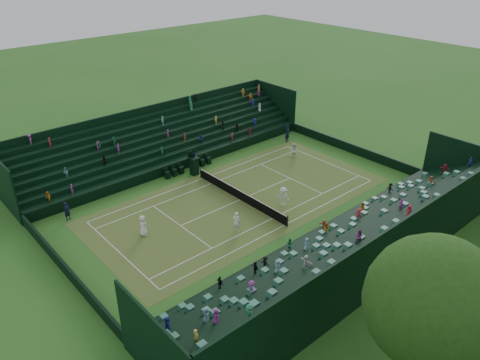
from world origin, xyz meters
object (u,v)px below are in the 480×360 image
at_px(umpire_chair, 194,164).
at_px(player_far_west, 294,151).
at_px(tennis_net, 240,195).
at_px(player_near_east, 237,222).
at_px(player_far_east, 283,196).
at_px(player_near_west, 143,226).

bearing_deg(umpire_chair, player_far_west, 69.22).
xyz_separation_m(tennis_net, player_near_east, (3.62, -3.52, 0.38)).
xyz_separation_m(tennis_net, umpire_chair, (-6.75, -0.07, 0.64)).
distance_m(player_near_east, player_far_west, 15.05).
height_order(umpire_chair, player_far_west, umpire_chair).
bearing_deg(player_near_east, player_far_east, -111.13).
distance_m(umpire_chair, player_near_west, 10.98).
height_order(umpire_chair, player_far_east, umpire_chair).
xyz_separation_m(umpire_chair, player_near_east, (10.37, -3.45, -0.26)).
xyz_separation_m(player_far_west, player_far_east, (6.06, -7.84, 0.02)).
distance_m(umpire_chair, player_far_west, 10.82).
height_order(player_near_east, player_far_east, player_near_east).
bearing_deg(player_near_west, umpire_chair, -34.45).
bearing_deg(player_near_west, player_far_east, -86.20).
distance_m(umpire_chair, player_near_east, 10.93).
relative_size(tennis_net, player_far_west, 6.79).
height_order(tennis_net, player_near_west, player_near_west).
height_order(player_near_west, player_far_west, player_near_west).
relative_size(tennis_net, player_near_west, 6.69).
height_order(tennis_net, umpire_chair, umpire_chair).
bearing_deg(umpire_chair, tennis_net, 0.61).
relative_size(umpire_chair, player_near_west, 1.56).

